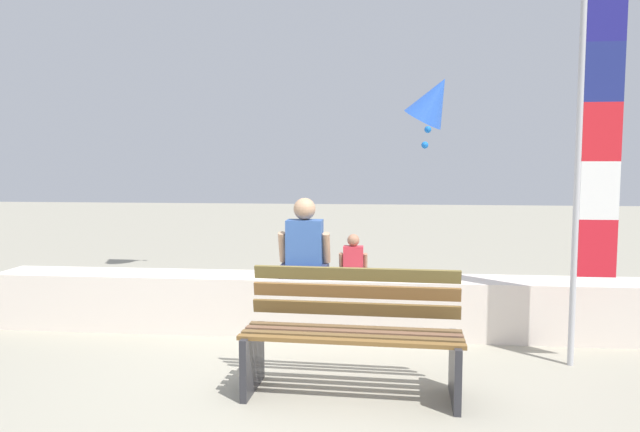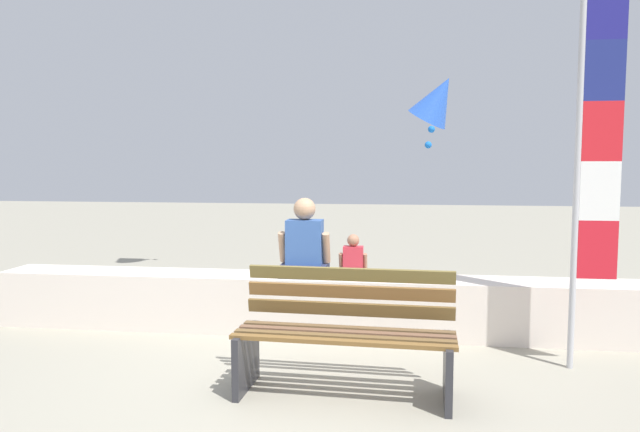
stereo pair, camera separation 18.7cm
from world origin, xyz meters
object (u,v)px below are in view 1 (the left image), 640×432
(park_bench, at_px, (352,336))
(flag_banner, at_px, (592,151))
(person_child, at_px, (353,260))
(person_adult, at_px, (305,246))
(kite_blue, at_px, (433,100))

(park_bench, relative_size, flag_banner, 0.52)
(person_child, distance_m, flag_banner, 2.34)
(park_bench, bearing_deg, person_adult, 110.04)
(flag_banner, xyz_separation_m, kite_blue, (-1.09, 2.10, 0.64))
(kite_blue, bearing_deg, person_adult, -134.86)
(park_bench, relative_size, kite_blue, 1.73)
(person_adult, bearing_deg, flag_banner, -16.93)
(park_bench, xyz_separation_m, kite_blue, (0.81, 2.85, 2.01))
(flag_banner, bearing_deg, person_child, 159.21)
(park_bench, xyz_separation_m, person_child, (-0.06, 1.49, 0.31))
(person_adult, height_order, flag_banner, flag_banner)
(park_bench, xyz_separation_m, flag_banner, (1.89, 0.75, 1.37))
(flag_banner, relative_size, kite_blue, 3.34)
(kite_blue, bearing_deg, flag_banner, -62.65)
(park_bench, bearing_deg, person_child, 92.42)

